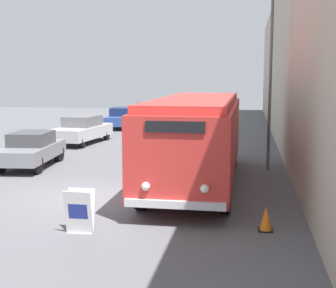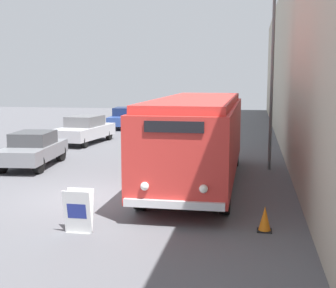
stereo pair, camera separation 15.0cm
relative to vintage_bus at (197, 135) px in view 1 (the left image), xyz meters
name	(u,v)px [view 1 (the left image)]	position (x,y,z in m)	size (l,w,h in m)	color
ground_plane	(88,198)	(-3.12, -2.55, -1.72)	(80.00, 80.00, 0.00)	#56565B
building_wall_right	(286,62)	(3.49, 7.45, 2.73)	(0.30, 60.00, 8.91)	#B2A893
vintage_bus	(197,135)	(0.00, 0.00, 0.00)	(2.70, 9.97, 3.03)	black
sign_board	(79,212)	(-2.21, -5.71, -1.21)	(0.68, 0.40, 1.07)	gray
streetlamp	(271,51)	(2.59, 3.03, 3.02)	(0.36, 0.36, 7.47)	#595E60
parked_car_near	(31,149)	(-7.16, 1.91, -0.97)	(2.15, 4.33, 1.46)	black
parked_car_mid	(82,130)	(-7.50, 8.93, -0.94)	(2.33, 4.82, 1.55)	black
parked_car_far	(122,118)	(-7.32, 16.91, -0.97)	(2.17, 4.48, 1.50)	black
parked_car_distant	(147,111)	(-7.04, 24.18, -0.97)	(2.14, 4.51, 1.47)	black
traffic_cone	(266,219)	(2.24, -4.81, -1.41)	(0.36, 0.36, 0.63)	black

